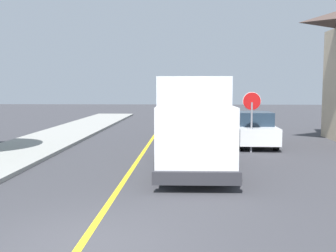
{
  "coord_description": "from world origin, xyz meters",
  "views": [
    {
      "loc": [
        1.91,
        -6.86,
        2.85
      ],
      "look_at": [
        1.2,
        8.09,
        1.4
      ],
      "focal_mm": 42.75,
      "sensor_mm": 36.0,
      "label": 1
    }
  ],
  "objects_px": {
    "parked_car_near": "(197,125)",
    "parked_car_mid": "(194,117)",
    "parked_van_across": "(254,130)",
    "stop_sign": "(252,110)",
    "box_truck": "(192,117)"
  },
  "relations": [
    {
      "from": "parked_car_near",
      "to": "parked_car_mid",
      "type": "xyz_separation_m",
      "value": [
        -0.03,
        5.61,
        0.0
      ]
    },
    {
      "from": "parked_car_mid",
      "to": "parked_van_across",
      "type": "bearing_deg",
      "value": -71.44
    },
    {
      "from": "stop_sign",
      "to": "parked_car_mid",
      "type": "bearing_deg",
      "value": 102.77
    },
    {
      "from": "parked_car_near",
      "to": "parked_car_mid",
      "type": "bearing_deg",
      "value": 90.3
    },
    {
      "from": "parked_van_across",
      "to": "parked_car_mid",
      "type": "bearing_deg",
      "value": 108.56
    },
    {
      "from": "box_truck",
      "to": "parked_car_near",
      "type": "bearing_deg",
      "value": 87.42
    },
    {
      "from": "parked_car_near",
      "to": "stop_sign",
      "type": "relative_size",
      "value": 1.69
    },
    {
      "from": "box_truck",
      "to": "stop_sign",
      "type": "height_order",
      "value": "box_truck"
    },
    {
      "from": "parked_car_mid",
      "to": "stop_sign",
      "type": "xyz_separation_m",
      "value": [
        2.31,
        -10.19,
        1.06
      ]
    },
    {
      "from": "parked_car_mid",
      "to": "parked_van_across",
      "type": "relative_size",
      "value": 1.01
    },
    {
      "from": "parked_car_mid",
      "to": "parked_van_across",
      "type": "height_order",
      "value": "same"
    },
    {
      "from": "parked_van_across",
      "to": "stop_sign",
      "type": "relative_size",
      "value": 1.68
    },
    {
      "from": "parked_car_near",
      "to": "parked_van_across",
      "type": "distance_m",
      "value": 3.79
    },
    {
      "from": "box_truck",
      "to": "parked_van_across",
      "type": "relative_size",
      "value": 1.62
    },
    {
      "from": "box_truck",
      "to": "parked_car_mid",
      "type": "bearing_deg",
      "value": 88.63
    }
  ]
}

